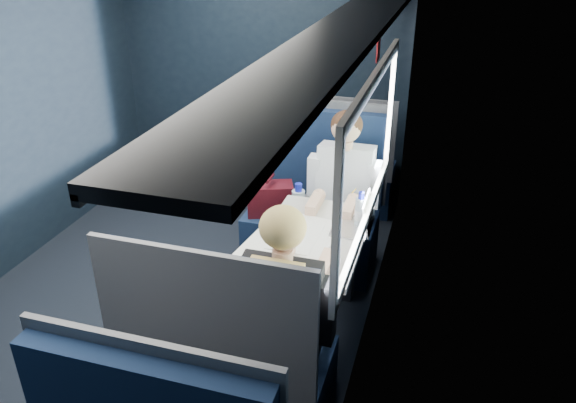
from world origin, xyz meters
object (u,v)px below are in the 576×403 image
(man, at_px, (342,192))
(woman, at_px, (286,305))
(seat_bay_near, at_px, (312,213))
(cup, at_px, (366,209))
(seat_bay_far, at_px, (231,365))
(laptop, at_px, (359,220))
(seat_row_front, at_px, (338,170))
(bottle_small, at_px, (360,212))
(table, at_px, (308,245))

(man, xyz_separation_m, woman, (0.00, -1.41, 0.01))
(seat_bay_near, distance_m, cup, 0.80)
(seat_bay_far, height_order, man, man)
(seat_bay_near, relative_size, laptop, 4.12)
(laptop, bearing_deg, woman, -104.08)
(seat_bay_far, distance_m, man, 1.62)
(seat_bay_far, relative_size, laptop, 4.12)
(seat_row_front, bearing_deg, woman, -84.30)
(seat_bay_far, xyz_separation_m, man, (0.25, 1.57, 0.30))
(woman, xyz_separation_m, cup, (0.23, 1.06, 0.06))
(laptop, bearing_deg, seat_bay_far, -114.35)
(bottle_small, bearing_deg, table, -146.02)
(table, relative_size, seat_row_front, 0.86)
(seat_bay_near, bearing_deg, table, -77.19)
(seat_bay_far, bearing_deg, seat_bay_near, 90.48)
(table, relative_size, woman, 0.76)
(seat_row_front, distance_m, man, 1.17)
(seat_row_front, bearing_deg, man, -77.17)
(table, bearing_deg, bottle_small, 33.98)
(man, distance_m, laptop, 0.59)
(man, bearing_deg, seat_row_front, 102.83)
(table, height_order, laptop, laptop)
(bottle_small, bearing_deg, seat_row_front, 106.21)
(seat_bay_far, height_order, cup, seat_bay_far)
(seat_row_front, xyz_separation_m, bottle_small, (0.47, -1.60, 0.44))
(woman, height_order, laptop, woman)
(seat_row_front, xyz_separation_m, woman, (0.25, -2.50, 0.32))
(bottle_small, relative_size, cup, 2.69)
(laptop, bearing_deg, bottle_small, 90.05)
(man, bearing_deg, bottle_small, -66.87)
(seat_bay_far, relative_size, bottle_small, 5.23)
(seat_row_front, height_order, laptop, seat_row_front)
(man, bearing_deg, cup, -56.02)
(table, relative_size, bottle_small, 4.15)
(seat_bay_near, height_order, cup, seat_bay_near)
(table, distance_m, man, 0.70)
(table, relative_size, laptop, 3.27)
(bottle_small, height_order, cup, bottle_small)
(cup, bearing_deg, seat_bay_near, 134.18)
(laptop, xyz_separation_m, cup, (0.01, 0.20, -0.02))
(seat_bay_far, relative_size, cup, 14.03)
(cup, bearing_deg, seat_bay_far, -111.28)
(table, xyz_separation_m, woman, (0.07, -0.71, 0.06))
(woman, bearing_deg, man, 90.00)
(table, height_order, seat_row_front, seat_row_front)
(seat_bay_far, xyz_separation_m, woman, (0.25, 0.17, 0.31))
(seat_bay_far, xyz_separation_m, cup, (0.48, 1.23, 0.37))
(table, bearing_deg, seat_row_front, 95.80)
(man, relative_size, laptop, 4.32)
(cup, bearing_deg, woman, -102.19)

